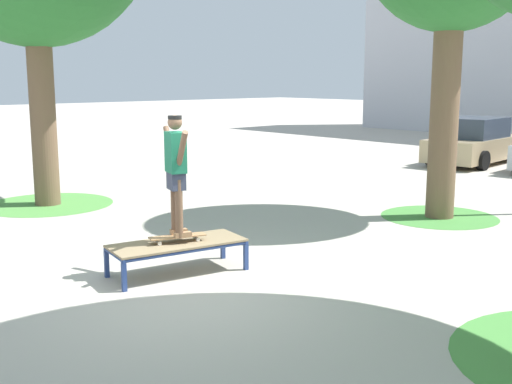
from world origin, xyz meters
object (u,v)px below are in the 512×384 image
Objects in this scene: skate_box at (177,245)px; car_tan at (475,143)px; skateboard at (177,237)px; skater at (176,167)px.

car_tan is (-3.29, 13.98, 0.28)m from skate_box.
skateboard is (0.00, 0.01, 0.12)m from skate_box.
skateboard reaches higher than skate_box.
car_tan reaches higher than skate_box.
skater is 14.39m from car_tan.
skateboard is at bearing -76.74° from car_tan.
car_tan is at bearing 103.25° from skate_box.
car_tan is (-3.29, 13.98, 0.15)m from skateboard.
skate_box is 1.12m from skater.
skater is at bearing -76.74° from car_tan.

